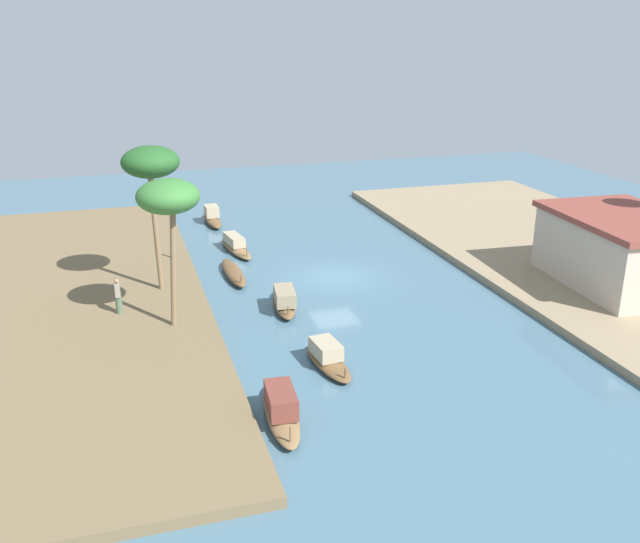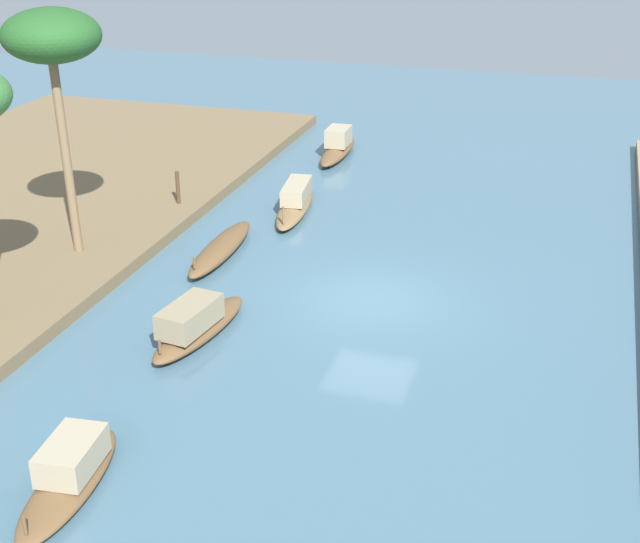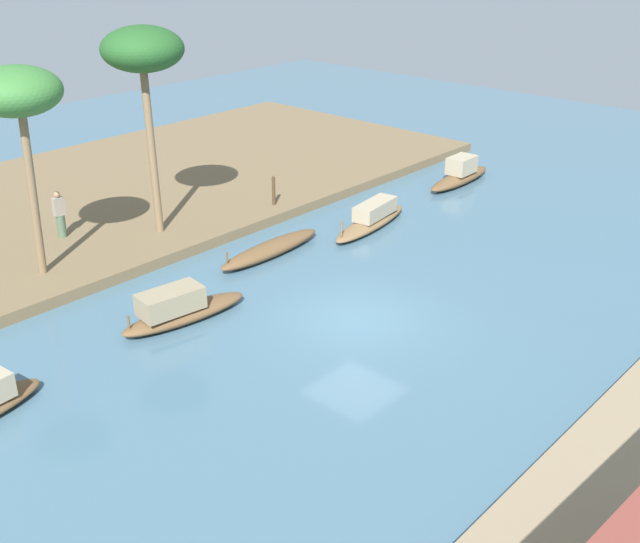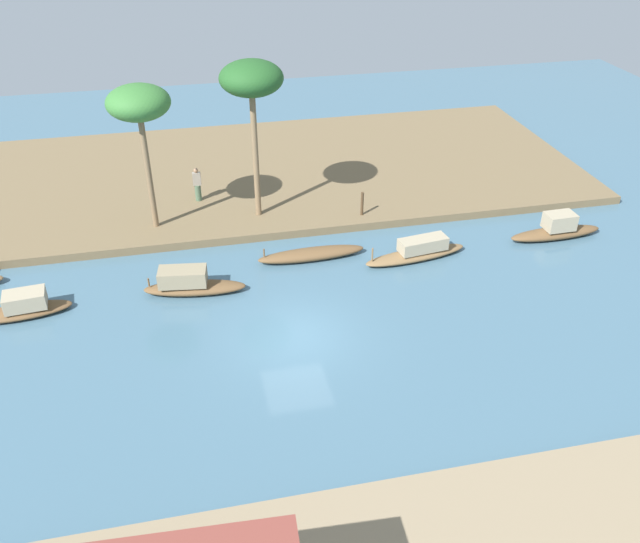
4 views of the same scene
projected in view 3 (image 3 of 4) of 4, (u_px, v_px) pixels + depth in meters
river_water at (356, 320)px, 23.16m from camera, size 66.16×66.16×0.00m
riverbank_left at (82, 203)px, 32.11m from camera, size 36.48×14.88×0.39m
sampan_foreground at (372, 218)px, 29.97m from camera, size 4.86×1.64×0.97m
sampan_with_red_awning at (180, 309)px, 22.86m from camera, size 4.22×1.57×1.13m
sampan_downstream_large at (271, 249)px, 27.50m from camera, size 4.79×1.05×0.80m
sampan_upstream_small at (460, 174)px, 34.85m from camera, size 4.52×1.07×1.25m
person_on_near_bank at (60, 216)px, 27.85m from camera, size 0.41×0.33×1.73m
mooring_post at (274, 191)px, 31.06m from camera, size 0.14×0.14×1.18m
palm_tree_left_near at (143, 53)px, 26.05m from camera, size 2.83×2.83×7.35m
palm_tree_left_far at (16, 95)px, 22.81m from camera, size 2.73×2.73×6.70m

